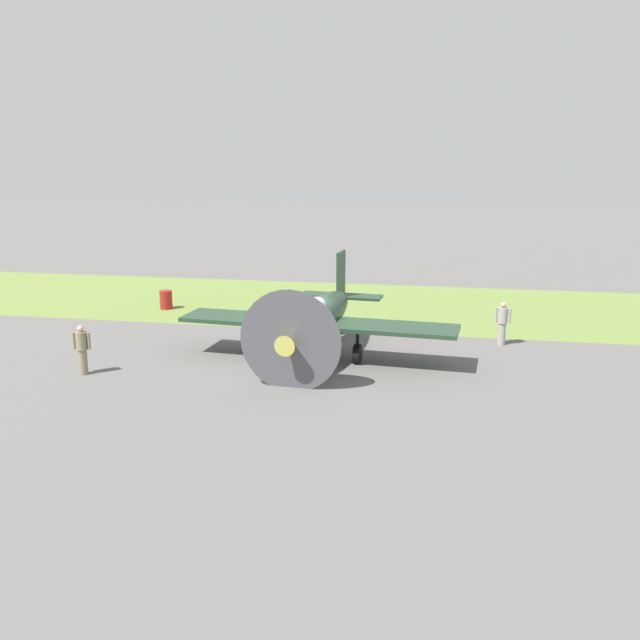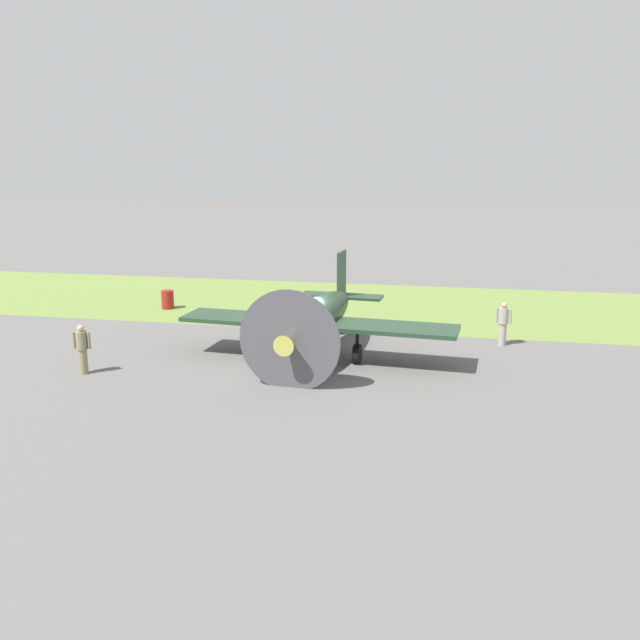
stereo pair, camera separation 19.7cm
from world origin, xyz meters
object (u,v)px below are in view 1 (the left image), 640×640
Objects in this scene: ground_crew_mechanic at (502,322)px; airplane_lead at (319,317)px; ground_crew_chief at (82,349)px; fuel_drum at (166,300)px.

airplane_lead is at bearing 33.60° from ground_crew_mechanic.
airplane_lead is 7.48m from ground_crew_mechanic.
ground_crew_mechanic is (-14.39, -6.51, 0.00)m from ground_crew_chief.
airplane_lead is 11.15m from fuel_drum.
airplane_lead is at bearing 142.84° from fuel_drum.
airplane_lead is 8.36m from ground_crew_chief.
fuel_drum is (8.85, -6.70, -1.08)m from airplane_lead.
airplane_lead is at bearing -163.52° from ground_crew_chief.
fuel_drum is at bearing -3.68° from ground_crew_mechanic.
ground_crew_chief is (7.59, 3.46, -0.62)m from airplane_lead.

